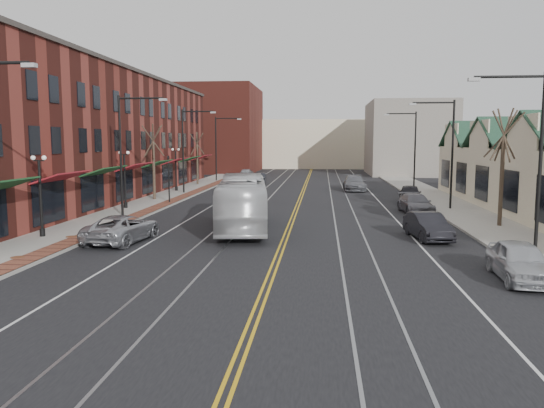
% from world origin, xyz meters
% --- Properties ---
extents(ground, '(160.00, 160.00, 0.00)m').
position_xyz_m(ground, '(0.00, 0.00, 0.00)').
color(ground, black).
rests_on(ground, ground).
extents(sidewalk_left, '(4.00, 120.00, 0.15)m').
position_xyz_m(sidewalk_left, '(-12.00, 20.00, 0.07)').
color(sidewalk_left, gray).
rests_on(sidewalk_left, ground).
extents(sidewalk_right, '(4.00, 120.00, 0.15)m').
position_xyz_m(sidewalk_right, '(12.00, 20.00, 0.07)').
color(sidewalk_right, gray).
rests_on(sidewalk_right, ground).
extents(building_left, '(10.00, 50.00, 11.00)m').
position_xyz_m(building_left, '(-19.00, 27.00, 5.50)').
color(building_left, maroon).
rests_on(building_left, ground).
extents(backdrop_left, '(14.00, 18.00, 14.00)m').
position_xyz_m(backdrop_left, '(-16.00, 70.00, 7.00)').
color(backdrop_left, maroon).
rests_on(backdrop_left, ground).
extents(backdrop_mid, '(22.00, 14.00, 9.00)m').
position_xyz_m(backdrop_mid, '(0.00, 85.00, 4.50)').
color(backdrop_mid, beige).
rests_on(backdrop_mid, ground).
extents(backdrop_right, '(12.00, 16.00, 11.00)m').
position_xyz_m(backdrop_right, '(15.00, 65.00, 5.50)').
color(backdrop_right, slate).
rests_on(backdrop_right, ground).
extents(streetlight_l_1, '(3.33, 0.25, 8.00)m').
position_xyz_m(streetlight_l_1, '(-11.05, 16.00, 5.03)').
color(streetlight_l_1, black).
rests_on(streetlight_l_1, sidewalk_left).
extents(streetlight_l_2, '(3.33, 0.25, 8.00)m').
position_xyz_m(streetlight_l_2, '(-11.05, 32.00, 5.03)').
color(streetlight_l_2, black).
rests_on(streetlight_l_2, sidewalk_left).
extents(streetlight_l_3, '(3.33, 0.25, 8.00)m').
position_xyz_m(streetlight_l_3, '(-11.05, 48.00, 5.03)').
color(streetlight_l_3, black).
rests_on(streetlight_l_3, sidewalk_left).
extents(streetlight_r_0, '(3.33, 0.25, 8.00)m').
position_xyz_m(streetlight_r_0, '(11.05, 6.00, 5.03)').
color(streetlight_r_0, black).
rests_on(streetlight_r_0, sidewalk_right).
extents(streetlight_r_1, '(3.33, 0.25, 8.00)m').
position_xyz_m(streetlight_r_1, '(11.05, 22.00, 5.03)').
color(streetlight_r_1, black).
rests_on(streetlight_r_1, sidewalk_right).
extents(streetlight_r_2, '(3.33, 0.25, 8.00)m').
position_xyz_m(streetlight_r_2, '(11.05, 38.00, 5.03)').
color(streetlight_r_2, black).
rests_on(streetlight_r_2, sidewalk_right).
extents(lamppost_l_1, '(0.84, 0.28, 4.27)m').
position_xyz_m(lamppost_l_1, '(-12.80, 8.00, 2.20)').
color(lamppost_l_1, black).
rests_on(lamppost_l_1, sidewalk_left).
extents(lamppost_l_2, '(0.84, 0.28, 4.27)m').
position_xyz_m(lamppost_l_2, '(-12.80, 20.00, 2.20)').
color(lamppost_l_2, black).
rests_on(lamppost_l_2, sidewalk_left).
extents(lamppost_l_3, '(0.84, 0.28, 4.27)m').
position_xyz_m(lamppost_l_3, '(-12.80, 34.00, 2.20)').
color(lamppost_l_3, black).
rests_on(lamppost_l_3, sidewalk_left).
extents(tree_left_near, '(1.78, 1.37, 6.48)m').
position_xyz_m(tree_left_near, '(-12.50, 26.00, 3.51)').
color(tree_left_near, '#382B21').
rests_on(tree_left_near, sidewalk_left).
extents(tree_left_far, '(1.66, 1.28, 6.02)m').
position_xyz_m(tree_left_far, '(-12.50, 42.00, 3.28)').
color(tree_left_far, '#382B21').
rests_on(tree_left_far, sidewalk_left).
extents(tree_right_mid, '(1.90, 1.46, 6.93)m').
position_xyz_m(tree_right_mid, '(12.50, 14.00, 3.75)').
color(tree_right_mid, '#382B21').
rests_on(tree_right_mid, sidewalk_right).
extents(manhole_mid, '(0.60, 0.60, 0.02)m').
position_xyz_m(manhole_mid, '(-11.20, 3.00, 0.16)').
color(manhole_mid, '#592D19').
rests_on(manhole_mid, sidewalk_left).
extents(manhole_far, '(0.60, 0.60, 0.02)m').
position_xyz_m(manhole_far, '(-11.20, 8.00, 0.16)').
color(manhole_far, '#592D19').
rests_on(manhole_far, sidewalk_left).
extents(traffic_signal, '(0.18, 0.15, 3.80)m').
position_xyz_m(traffic_signal, '(-10.60, 24.00, 2.35)').
color(traffic_signal, black).
rests_on(traffic_signal, sidewalk_left).
extents(transit_bus, '(4.09, 11.53, 3.14)m').
position_xyz_m(transit_bus, '(-2.73, 12.28, 1.57)').
color(transit_bus, silver).
rests_on(transit_bus, ground).
extents(parked_suv, '(2.94, 5.33, 1.41)m').
position_xyz_m(parked_suv, '(-8.25, 7.61, 0.71)').
color(parked_suv, '#A0A1A7').
rests_on(parked_suv, ground).
extents(parked_car_a, '(1.96, 4.40, 1.47)m').
position_xyz_m(parked_car_a, '(9.30, 1.70, 0.74)').
color(parked_car_a, '#B5B8BD').
rests_on(parked_car_a, ground).
extents(parked_car_b, '(2.05, 4.41, 1.40)m').
position_xyz_m(parked_car_b, '(7.50, 9.82, 0.70)').
color(parked_car_b, black).
rests_on(parked_car_b, ground).
extents(parked_car_c, '(2.27, 4.86, 1.37)m').
position_xyz_m(parked_car_c, '(8.63, 20.07, 0.69)').
color(parked_car_c, slate).
rests_on(parked_car_c, ground).
extents(parked_car_d, '(2.31, 4.57, 1.49)m').
position_xyz_m(parked_car_d, '(9.30, 26.73, 0.75)').
color(parked_car_d, black).
rests_on(parked_car_d, ground).
extents(distant_car_left, '(1.79, 4.27, 1.37)m').
position_xyz_m(distant_car_left, '(-5.50, 44.37, 0.69)').
color(distant_car_left, black).
rests_on(distant_car_left, ground).
extents(distant_car_right, '(2.30, 5.50, 1.59)m').
position_xyz_m(distant_car_right, '(5.26, 37.16, 0.79)').
color(distant_car_right, slate).
rests_on(distant_car_right, ground).
extents(distant_car_far, '(1.82, 4.06, 1.36)m').
position_xyz_m(distant_car_far, '(-8.50, 54.42, 0.68)').
color(distant_car_far, '#9FA0A6').
rests_on(distant_car_far, ground).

